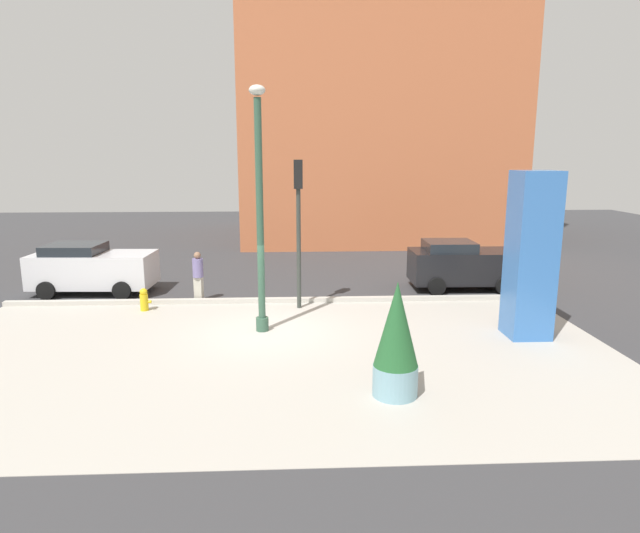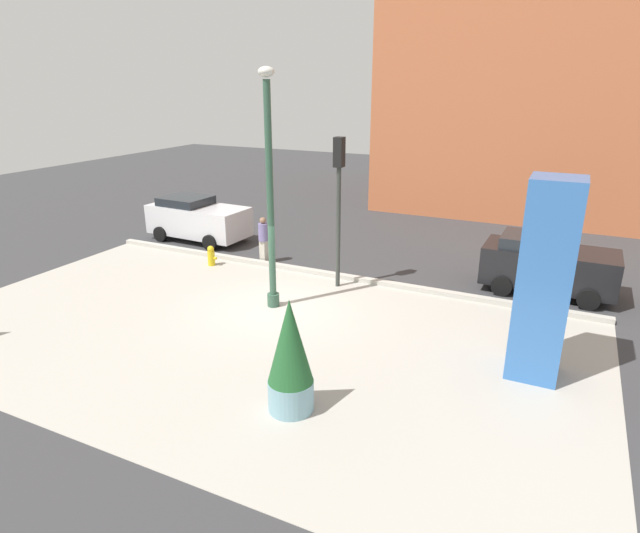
# 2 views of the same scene
# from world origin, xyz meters

# --- Properties ---
(ground_plane) EXTENTS (60.00, 60.00, 0.00)m
(ground_plane) POSITION_xyz_m (0.00, 4.00, 0.00)
(ground_plane) COLOR #38383A
(plaza_pavement) EXTENTS (18.00, 10.00, 0.02)m
(plaza_pavement) POSITION_xyz_m (0.00, -2.00, 0.00)
(plaza_pavement) COLOR #ADA89E
(plaza_pavement) RESTS_ON ground_plane
(curb_strip) EXTENTS (18.00, 0.24, 0.16)m
(curb_strip) POSITION_xyz_m (0.00, 3.12, 0.08)
(curb_strip) COLOR #B7B2A8
(curb_strip) RESTS_ON ground_plane
(lamp_post) EXTENTS (0.44, 0.44, 6.77)m
(lamp_post) POSITION_xyz_m (-0.21, 0.08, 3.30)
(lamp_post) COLOR #335642
(lamp_post) RESTS_ON ground_plane
(art_pillar_blue) EXTENTS (1.10, 1.10, 4.56)m
(art_pillar_blue) POSITION_xyz_m (7.13, -0.71, 2.28)
(art_pillar_blue) COLOR #3870BC
(art_pillar_blue) RESTS_ON ground_plane
(potted_plant_mid_plaza) EXTENTS (0.94, 0.94, 2.46)m
(potted_plant_mid_plaza) POSITION_xyz_m (2.80, -4.35, 1.21)
(potted_plant_mid_plaza) COLOR #7AA8B7
(potted_plant_mid_plaza) RESTS_ON ground_plane
(fire_hydrant) EXTENTS (0.36, 0.26, 0.75)m
(fire_hydrant) POSITION_xyz_m (-4.14, 2.32, 0.37)
(fire_hydrant) COLOR gold
(fire_hydrant) RESTS_ON ground_plane
(traffic_light_far_side) EXTENTS (0.28, 0.42, 4.81)m
(traffic_light_far_side) POSITION_xyz_m (0.86, 2.42, 3.24)
(traffic_light_far_side) COLOR #333833
(traffic_light_far_side) RESTS_ON ground_plane
(car_intersection) EXTENTS (4.34, 2.25, 1.80)m
(car_intersection) POSITION_xyz_m (-6.64, 4.81, 0.93)
(car_intersection) COLOR silver
(car_intersection) RESTS_ON ground_plane
(car_far_lane) EXTENTS (4.00, 2.11, 1.81)m
(car_far_lane) POSITION_xyz_m (7.02, 4.81, 0.92)
(car_far_lane) COLOR black
(car_far_lane) RESTS_ON ground_plane
(pedestrian_crossing) EXTENTS (0.44, 0.44, 1.73)m
(pedestrian_crossing) POSITION_xyz_m (-2.58, 3.44, 0.96)
(pedestrian_crossing) COLOR #B2AD9E
(pedestrian_crossing) RESTS_ON ground_plane
(highrise_across_street) EXTENTS (15.12, 12.32, 20.68)m
(highrise_across_street) POSITION_xyz_m (5.47, 19.20, 10.34)
(highrise_across_street) COLOR #C66B42
(highrise_across_street) RESTS_ON ground_plane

